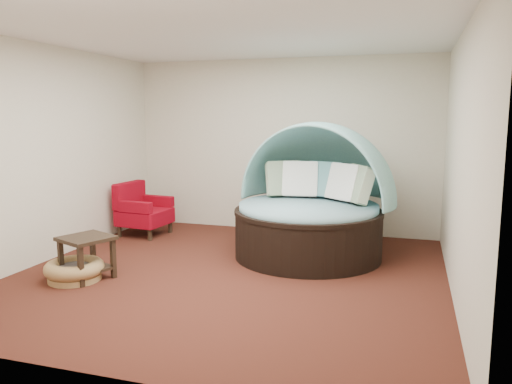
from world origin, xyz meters
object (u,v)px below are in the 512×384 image
(red_armchair, at_px, (142,211))
(side_table, at_px, (87,252))
(canopy_daybed, at_px, (312,194))
(pet_basket, at_px, (74,270))

(red_armchair, bearing_deg, side_table, -70.95)
(red_armchair, distance_m, side_table, 2.21)
(canopy_daybed, distance_m, red_armchair, 2.88)
(red_armchair, bearing_deg, pet_basket, -74.20)
(red_armchair, relative_size, side_table, 1.23)
(canopy_daybed, height_order, pet_basket, canopy_daybed)
(pet_basket, xyz_separation_m, side_table, (0.11, 0.10, 0.20))
(pet_basket, bearing_deg, canopy_daybed, 38.10)
(side_table, bearing_deg, canopy_daybed, 37.91)
(canopy_daybed, xyz_separation_m, red_armchair, (-2.82, 0.35, -0.46))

